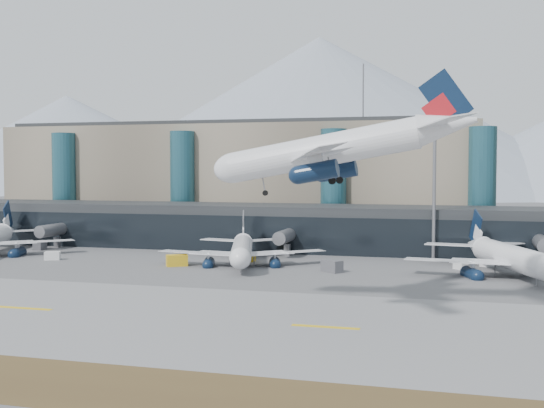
{
  "coord_description": "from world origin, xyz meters",
  "views": [
    {
      "loc": [
        34.51,
        -91.57,
        18.33
      ],
      "look_at": [
        0.78,
        32.0,
        11.62
      ],
      "focal_mm": 45.0,
      "sensor_mm": 36.0,
      "label": 1
    }
  ],
  "objects_px": {
    "veh_d": "(487,262)",
    "veh_g": "(460,265)",
    "jet_parked_right": "(503,248)",
    "veh_a": "(52,256)",
    "veh_b": "(251,258)",
    "veh_h": "(177,260)",
    "veh_f": "(40,245)",
    "jet_parked_mid": "(242,243)",
    "hero_jet": "(349,139)",
    "veh_c": "(332,266)",
    "lightmast_mid": "(434,188)"
  },
  "relations": [
    {
      "from": "jet_parked_mid",
      "to": "veh_h",
      "type": "height_order",
      "value": "jet_parked_mid"
    },
    {
      "from": "lightmast_mid",
      "to": "veh_g",
      "type": "xyz_separation_m",
      "value": [
        5.2,
        -12.21,
        -13.69
      ]
    },
    {
      "from": "hero_jet",
      "to": "veh_a",
      "type": "bearing_deg",
      "value": 152.75
    },
    {
      "from": "lightmast_mid",
      "to": "veh_h",
      "type": "height_order",
      "value": "lightmast_mid"
    },
    {
      "from": "veh_b",
      "to": "veh_c",
      "type": "distance_m",
      "value": 20.2
    },
    {
      "from": "jet_parked_mid",
      "to": "veh_g",
      "type": "relative_size",
      "value": 13.47
    },
    {
      "from": "veh_a",
      "to": "veh_b",
      "type": "bearing_deg",
      "value": -8.72
    },
    {
      "from": "veh_d",
      "to": "veh_f",
      "type": "relative_size",
      "value": 0.81
    },
    {
      "from": "jet_parked_right",
      "to": "veh_a",
      "type": "xyz_separation_m",
      "value": [
        -85.95,
        -4.77,
        -3.66
      ]
    },
    {
      "from": "jet_parked_right",
      "to": "veh_b",
      "type": "height_order",
      "value": "jet_parked_right"
    },
    {
      "from": "veh_b",
      "to": "veh_c",
      "type": "bearing_deg",
      "value": -126.48
    },
    {
      "from": "veh_f",
      "to": "veh_b",
      "type": "bearing_deg",
      "value": -106.66
    },
    {
      "from": "lightmast_mid",
      "to": "veh_h",
      "type": "distance_m",
      "value": 52.76
    },
    {
      "from": "veh_h",
      "to": "hero_jet",
      "type": "bearing_deg",
      "value": -73.42
    },
    {
      "from": "veh_d",
      "to": "veh_f",
      "type": "height_order",
      "value": "veh_f"
    },
    {
      "from": "jet_parked_right",
      "to": "veh_h",
      "type": "xyz_separation_m",
      "value": [
        -58.43,
        -6.25,
        -3.41
      ]
    },
    {
      "from": "hero_jet",
      "to": "veh_b",
      "type": "relative_size",
      "value": 13.37
    },
    {
      "from": "veh_b",
      "to": "veh_c",
      "type": "xyz_separation_m",
      "value": [
        17.87,
        -9.41,
        0.31
      ]
    },
    {
      "from": "lightmast_mid",
      "to": "veh_h",
      "type": "xyz_separation_m",
      "value": [
        -46.13,
        -21.84,
        -13.35
      ]
    },
    {
      "from": "veh_d",
      "to": "veh_f",
      "type": "distance_m",
      "value": 96.32
    },
    {
      "from": "veh_f",
      "to": "jet_parked_mid",
      "type": "bearing_deg",
      "value": -110.79
    },
    {
      "from": "veh_d",
      "to": "veh_h",
      "type": "distance_m",
      "value": 58.18
    },
    {
      "from": "jet_parked_right",
      "to": "veh_f",
      "type": "height_order",
      "value": "jet_parked_right"
    },
    {
      "from": "hero_jet",
      "to": "veh_c",
      "type": "xyz_separation_m",
      "value": [
        -8.23,
        34.48,
        -20.89
      ]
    },
    {
      "from": "hero_jet",
      "to": "veh_b",
      "type": "distance_m",
      "value": 55.29
    },
    {
      "from": "jet_parked_mid",
      "to": "veh_b",
      "type": "relative_size",
      "value": 12.89
    },
    {
      "from": "lightmast_mid",
      "to": "hero_jet",
      "type": "bearing_deg",
      "value": -98.67
    },
    {
      "from": "veh_b",
      "to": "veh_g",
      "type": "distance_m",
      "value": 39.81
    },
    {
      "from": "veh_b",
      "to": "veh_g",
      "type": "relative_size",
      "value": 1.04
    },
    {
      "from": "hero_jet",
      "to": "jet_parked_mid",
      "type": "relative_size",
      "value": 1.04
    },
    {
      "from": "lightmast_mid",
      "to": "hero_jet",
      "type": "xyz_separation_m",
      "value": [
        -8.52,
        -55.9,
        7.53
      ]
    },
    {
      "from": "jet_parked_right",
      "to": "veh_g",
      "type": "height_order",
      "value": "jet_parked_right"
    },
    {
      "from": "hero_jet",
      "to": "veh_g",
      "type": "height_order",
      "value": "hero_jet"
    },
    {
      "from": "veh_h",
      "to": "lightmast_mid",
      "type": "bearing_deg",
      "value": -5.93
    },
    {
      "from": "veh_d",
      "to": "veh_g",
      "type": "height_order",
      "value": "veh_d"
    },
    {
      "from": "veh_g",
      "to": "veh_c",
      "type": "bearing_deg",
      "value": -107.18
    },
    {
      "from": "hero_jet",
      "to": "lightmast_mid",
      "type": "bearing_deg",
      "value": 82.7
    },
    {
      "from": "lightmast_mid",
      "to": "veh_d",
      "type": "height_order",
      "value": "lightmast_mid"
    },
    {
      "from": "veh_b",
      "to": "veh_d",
      "type": "distance_m",
      "value": 44.97
    },
    {
      "from": "hero_jet",
      "to": "veh_c",
      "type": "distance_m",
      "value": 41.15
    },
    {
      "from": "lightmast_mid",
      "to": "jet_parked_right",
      "type": "xyz_separation_m",
      "value": [
        12.3,
        -15.59,
        -9.93
      ]
    },
    {
      "from": "jet_parked_mid",
      "to": "jet_parked_right",
      "type": "xyz_separation_m",
      "value": [
        47.54,
        0.1,
        0.4
      ]
    },
    {
      "from": "veh_b",
      "to": "veh_h",
      "type": "bearing_deg",
      "value": 121.81
    },
    {
      "from": "hero_jet",
      "to": "veh_a",
      "type": "distance_m",
      "value": 77.15
    },
    {
      "from": "veh_a",
      "to": "veh_f",
      "type": "bearing_deg",
      "value": 110.41
    },
    {
      "from": "veh_f",
      "to": "veh_h",
      "type": "height_order",
      "value": "veh_h"
    },
    {
      "from": "jet_parked_right",
      "to": "veh_g",
      "type": "xyz_separation_m",
      "value": [
        -7.1,
        3.38,
        -3.76
      ]
    },
    {
      "from": "lightmast_mid",
      "to": "veh_f",
      "type": "distance_m",
      "value": 87.52
    },
    {
      "from": "veh_c",
      "to": "veh_g",
      "type": "distance_m",
      "value": 23.8
    },
    {
      "from": "veh_a",
      "to": "veh_h",
      "type": "distance_m",
      "value": 27.56
    }
  ]
}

